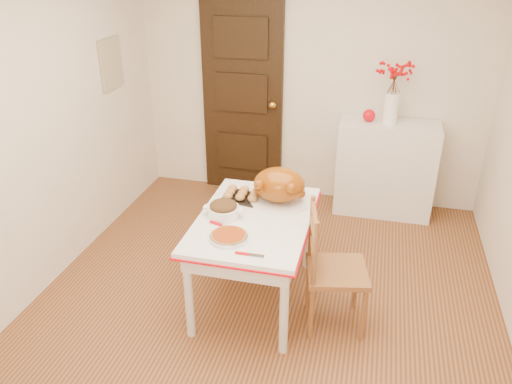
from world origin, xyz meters
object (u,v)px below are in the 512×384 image
(sideboard, at_px, (385,168))
(chair_oak, at_px, (337,268))
(turkey_platter, at_px, (279,187))
(kitchen_table, at_px, (254,259))
(pumpkin_pie, at_px, (229,236))

(sideboard, bearing_deg, chair_oak, -99.04)
(chair_oak, height_order, turkey_platter, turkey_platter)
(sideboard, relative_size, kitchen_table, 0.79)
(kitchen_table, bearing_deg, turkey_platter, 62.98)
(chair_oak, bearing_deg, pumpkin_pie, 93.52)
(sideboard, bearing_deg, turkey_platter, -118.57)
(kitchen_table, xyz_separation_m, turkey_platter, (0.13, 0.25, 0.50))
(pumpkin_pie, bearing_deg, kitchen_table, 74.37)
(pumpkin_pie, bearing_deg, sideboard, 63.56)
(kitchen_table, relative_size, pumpkin_pie, 4.66)
(pumpkin_pie, bearing_deg, turkey_platter, 69.22)
(kitchen_table, xyz_separation_m, chair_oak, (0.62, -0.13, 0.11))
(kitchen_table, distance_m, pumpkin_pie, 0.51)
(sideboard, xyz_separation_m, chair_oak, (-0.29, -1.83, -0.01))
(sideboard, distance_m, pumpkin_pie, 2.28)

